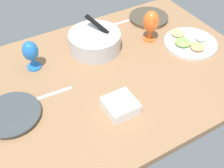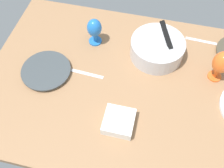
{
  "view_description": "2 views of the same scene",
  "coord_description": "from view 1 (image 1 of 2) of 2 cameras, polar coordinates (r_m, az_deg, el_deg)",
  "views": [
    {
      "loc": [
        -48.98,
        -92.97,
        96.88
      ],
      "look_at": [
        -2.69,
        -12.42,
        5.73
      ],
      "focal_mm": 44.4,
      "sensor_mm": 36.0,
      "label": 1
    },
    {
      "loc": [
        4.19,
        -74.8,
        112.79
      ],
      "look_at": [
        -12.16,
        -5.97,
        5.73
      ],
      "focal_mm": 41.83,
      "sensor_mm": 36.0,
      "label": 2
    }
  ],
  "objects": [
    {
      "name": "ground_plane",
      "position": [
        1.44,
        -1.53,
        1.18
      ],
      "size": [
        160.0,
        104.0,
        4.0
      ],
      "primitive_type": "cube",
      "color": "#99704C"
    },
    {
      "name": "dinner_plate_left",
      "position": [
        1.31,
        -19.99,
        -5.94
      ],
      "size": [
        26.2,
        26.2,
        2.36
      ],
      "color": "silver",
      "rests_on": "ground_plane"
    },
    {
      "name": "dinner_plate_right",
      "position": [
        1.87,
        7.57,
        13.37
      ],
      "size": [
        25.19,
        25.19,
        2.44
      ],
      "color": "beige",
      "rests_on": "ground_plane"
    },
    {
      "name": "mixing_bowl",
      "position": [
        1.57,
        -3.57,
        8.89
      ],
      "size": [
        29.09,
        29.09,
        17.75
      ],
      "color": "silver",
      "rests_on": "ground_plane"
    },
    {
      "name": "fruit_platter",
      "position": [
        1.69,
        15.68,
        8.27
      ],
      "size": [
        30.66,
        30.66,
        4.8
      ],
      "color": "silver",
      "rests_on": "ground_plane"
    },
    {
      "name": "hurricane_glass_blue",
      "position": [
        1.47,
        -16.41,
        6.27
      ],
      "size": [
        8.18,
        8.18,
        16.32
      ],
      "color": "blue",
      "rests_on": "ground_plane"
    },
    {
      "name": "hurricane_glass_orange",
      "position": [
        1.63,
        8.02,
        12.42
      ],
      "size": [
        9.27,
        9.27,
        18.79
      ],
      "color": "orange",
      "rests_on": "ground_plane"
    },
    {
      "name": "square_bowl_white",
      "position": [
        1.25,
        1.73,
        -4.35
      ],
      "size": [
        13.98,
        13.98,
        5.24
      ],
      "color": "white",
      "rests_on": "ground_plane"
    },
    {
      "name": "fork_by_left_plate",
      "position": [
        1.36,
        -11.86,
        -1.86
      ],
      "size": [
        18.07,
        2.78,
        0.6
      ],
      "primitive_type": "cube",
      "rotation": [
        0.0,
        0.0,
        -0.05
      ],
      "color": "silver",
      "rests_on": "ground_plane"
    },
    {
      "name": "fork_by_right_plate",
      "position": [
        1.82,
        1.05,
        12.35
      ],
      "size": [
        18.07,
        2.67,
        0.6
      ],
      "primitive_type": "cube",
      "rotation": [
        0.0,
        0.0,
        -0.05
      ],
      "color": "silver",
      "rests_on": "ground_plane"
    }
  ]
}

